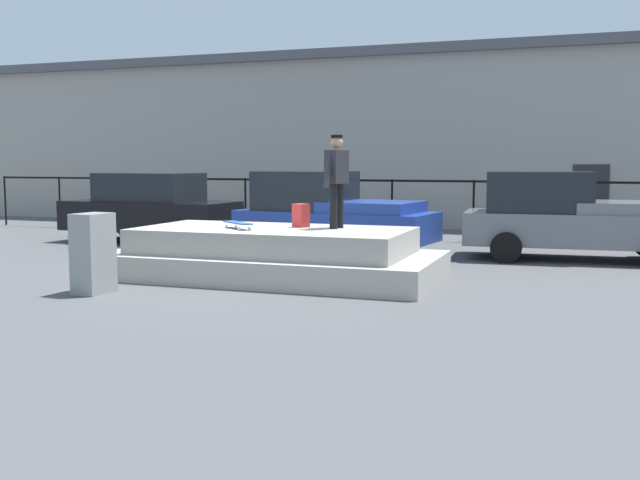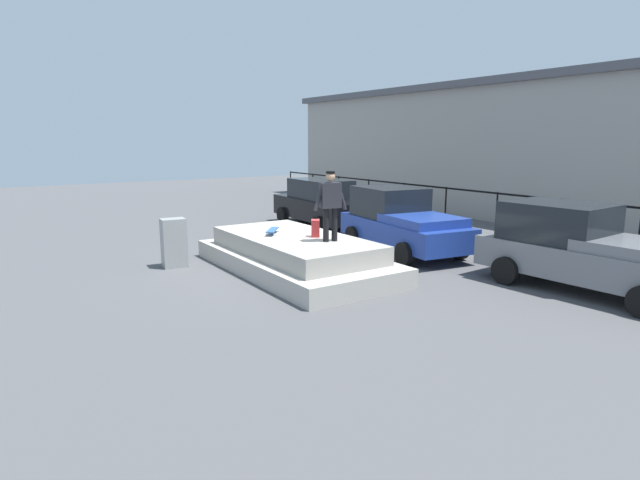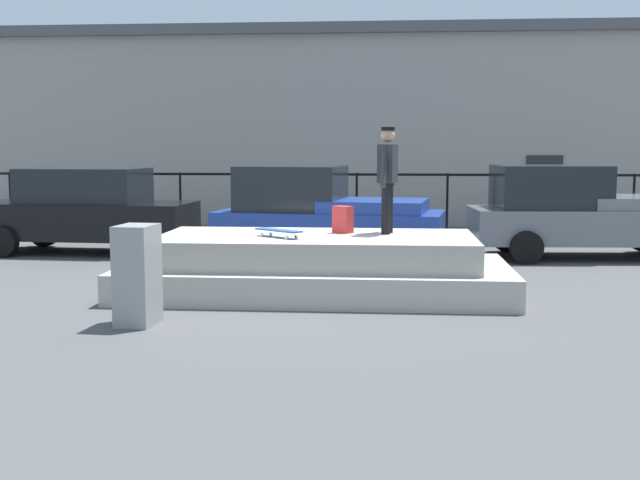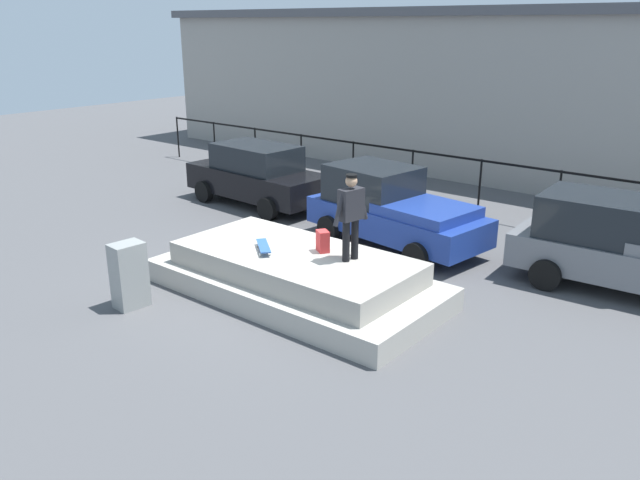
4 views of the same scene
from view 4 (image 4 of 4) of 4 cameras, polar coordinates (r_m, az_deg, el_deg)
The scene contains 11 objects.
ground_plane at distance 13.23m, azimuth -4.52°, elevation -3.98°, with size 60.00×60.00×0.00m, color #4C4C4F.
concrete_ledge at distance 12.58m, azimuth -2.19°, elevation -3.20°, with size 5.88×2.86×0.89m.
skateboarder at distance 11.71m, azimuth 2.79°, elevation 2.60°, with size 0.33×0.85×1.65m.
skateboard at distance 12.48m, azimuth -5.10°, elevation -0.54°, with size 0.78×0.68×0.12m.
backpack at distance 12.36m, azimuth 0.25°, elevation -0.11°, with size 0.28×0.20×0.42m, color red.
car_black_sedan_near at distance 18.87m, azimuth -5.68°, elevation 5.86°, with size 4.60×2.21×1.79m.
car_blue_pickup_mid at distance 15.38m, azimuth 6.41°, elevation 2.86°, with size 4.66×2.49×1.86m.
car_grey_pickup_far at distance 14.02m, azimuth 26.03°, elevation -0.55°, with size 4.83×2.27×1.87m.
utility_box at distance 12.49m, azimuth -16.76°, elevation -3.05°, with size 0.44×0.60×1.27m, color gray.
fence_row at distance 18.60m, azimuth 11.19°, elevation 6.18°, with size 24.06×0.06×1.61m.
warehouse_building at distance 25.16m, azimuth 19.87°, elevation 12.58°, with size 31.38×9.02×5.66m.
Camera 4 is at (8.50, -8.75, 5.13)m, focal length 35.63 mm.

